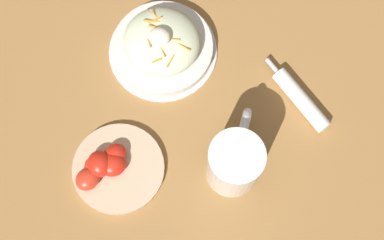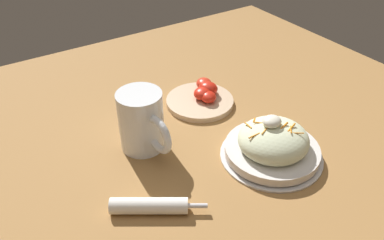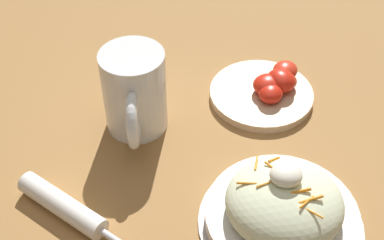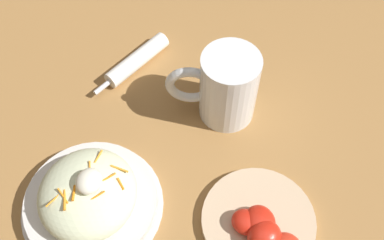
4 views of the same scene
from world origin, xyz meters
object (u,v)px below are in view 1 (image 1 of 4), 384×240
at_px(salad_plate, 162,45).
at_px(beer_mug, 234,163).
at_px(napkin_roll, 301,99).
at_px(tomato_plate, 112,167).

relative_size(salad_plate, beer_mug, 1.41).
relative_size(salad_plate, napkin_roll, 1.37).
bearing_deg(beer_mug, salad_plate, 139.54).
relative_size(beer_mug, tomato_plate, 0.90).
distance_m(salad_plate, tomato_plate, 0.26).
xyz_separation_m(napkin_roll, tomato_plate, (-0.29, -0.26, 0.00)).
relative_size(salad_plate, tomato_plate, 1.27).
height_order(napkin_roll, tomato_plate, tomato_plate).
distance_m(beer_mug, napkin_roll, 0.20).
xyz_separation_m(salad_plate, tomato_plate, (0.00, -0.26, -0.02)).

